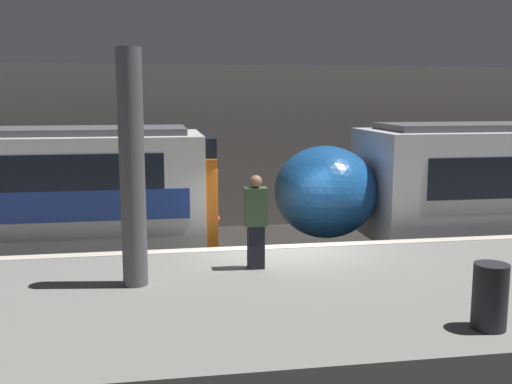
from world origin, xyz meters
The scene contains 6 objects.
ground_plane centered at (0.00, 0.00, 0.00)m, with size 120.00×120.00×0.00m, color #282623.
platform centered at (0.00, -2.69, 0.53)m, with size 40.00×5.39×1.07m.
station_rear_barrier centered at (0.00, 6.74, 2.45)m, with size 50.00×0.15×4.90m.
support_pillar_near centered at (-2.81, -2.09, 2.88)m, with size 0.39×0.39×3.65m.
person_waiting centered at (-0.80, -1.51, 1.91)m, with size 0.38×0.24×1.62m.
trash_bin centered at (1.68, -4.67, 1.48)m, with size 0.44×0.44×0.85m.
Camera 1 is at (-2.45, -11.34, 4.00)m, focal length 42.00 mm.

